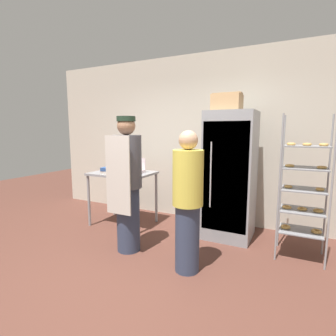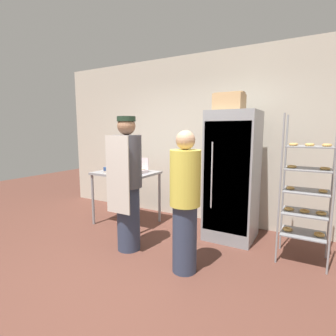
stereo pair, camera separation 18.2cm
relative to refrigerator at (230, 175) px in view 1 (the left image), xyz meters
The scene contains 11 objects.
ground_plane 1.91m from the refrigerator, 112.28° to the right, with size 14.00×14.00×0.00m, color brown.
back_wall 1.03m from the refrigerator, 135.41° to the left, with size 6.40×0.12×2.91m, color beige.
refrigerator is the anchor object (origin of this frame).
baking_rack 1.01m from the refrigerator, 15.91° to the right, with size 0.56×0.45×1.80m.
prep_counter 1.78m from the refrigerator, behind, with size 1.00×0.75×0.90m.
donut_box 1.54m from the refrigerator, behind, with size 0.27×0.20×0.24m.
blender_pitcher 1.88m from the refrigerator, behind, with size 0.14×0.14×0.27m.
binder_stack 1.87m from the refrigerator, 164.58° to the right, with size 0.29×0.28×0.11m.
cardboard_storage_box 1.06m from the refrigerator, 150.41° to the right, with size 0.40×0.34×0.25m.
person_baker 1.53m from the refrigerator, 135.21° to the right, with size 0.38×0.39×1.78m.
person_customer 1.24m from the refrigerator, 98.62° to the right, with size 0.34×0.34×1.60m.
Camera 1 is at (1.51, -2.30, 1.60)m, focal length 28.00 mm.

